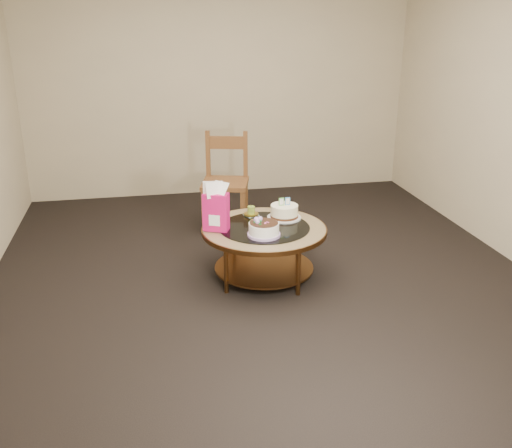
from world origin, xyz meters
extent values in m
plane|color=black|center=(0.00, 0.00, 0.00)|extent=(5.00, 5.00, 0.00)
cube|color=tan|center=(0.00, 2.50, 1.30)|extent=(4.50, 0.02, 2.60)
cube|color=tan|center=(0.00, -2.50, 1.30)|extent=(4.50, 0.02, 2.60)
cylinder|color=brown|center=(0.35, 0.20, 0.21)|extent=(0.04, 0.04, 0.42)
cylinder|color=brown|center=(-0.20, 0.35, 0.21)|extent=(0.04, 0.04, 0.42)
cylinder|color=brown|center=(-0.35, -0.20, 0.21)|extent=(0.04, 0.04, 0.42)
cylinder|color=brown|center=(0.20, -0.35, 0.21)|extent=(0.04, 0.04, 0.42)
cylinder|color=brown|center=(0.00, 0.00, 0.10)|extent=(0.82, 0.82, 0.02)
cylinder|color=brown|center=(0.00, 0.00, 0.43)|extent=(1.02, 1.02, 0.04)
cylinder|color=#A18459|center=(0.00, 0.00, 0.45)|extent=(1.00, 1.00, 0.01)
cylinder|color=black|center=(0.00, 0.00, 0.45)|extent=(0.74, 0.74, 0.01)
cylinder|color=#B792CF|center=(-0.04, -0.19, 0.47)|extent=(0.26, 0.26, 0.02)
cylinder|color=white|center=(-0.04, -0.19, 0.51)|extent=(0.24, 0.24, 0.10)
cylinder|color=black|center=(-0.04, -0.19, 0.57)|extent=(0.22, 0.22, 0.01)
sphere|color=#B792CF|center=(-0.10, -0.16, 0.58)|extent=(0.05, 0.05, 0.05)
sphere|color=#B792CF|center=(-0.06, -0.14, 0.58)|extent=(0.04, 0.04, 0.04)
sphere|color=#B792CF|center=(-0.10, -0.20, 0.58)|extent=(0.04, 0.04, 0.04)
cone|color=#217C2F|center=(-0.06, -0.17, 0.57)|extent=(0.03, 0.03, 0.02)
cone|color=#217C2F|center=(-0.12, -0.18, 0.57)|extent=(0.03, 0.03, 0.02)
cone|color=#217C2F|center=(-0.05, -0.13, 0.57)|extent=(0.03, 0.03, 0.02)
cone|color=#217C2F|center=(-0.08, -0.22, 0.57)|extent=(0.03, 0.03, 0.02)
cylinder|color=silver|center=(0.21, 0.17, 0.46)|extent=(0.29, 0.29, 0.01)
cylinder|color=#402212|center=(0.21, 0.17, 0.48)|extent=(0.23, 0.23, 0.02)
cylinder|color=white|center=(0.21, 0.17, 0.53)|extent=(0.23, 0.23, 0.09)
cube|color=#56B04B|center=(0.18, 0.17, 0.61)|extent=(0.04, 0.01, 0.06)
cube|color=white|center=(0.18, 0.17, 0.61)|extent=(0.03, 0.01, 0.05)
cube|color=#3C84CD|center=(0.24, 0.17, 0.61)|extent=(0.04, 0.01, 0.06)
cube|color=white|center=(0.24, 0.17, 0.61)|extent=(0.03, 0.01, 0.05)
cube|color=#D71464|center=(-0.39, 0.01, 0.61)|extent=(0.22, 0.18, 0.30)
cube|color=white|center=(-0.39, 0.01, 0.56)|extent=(0.13, 0.14, 0.09)
cube|color=tan|center=(-0.05, 0.28, 0.46)|extent=(0.14, 0.14, 0.01)
cylinder|color=gold|center=(-0.05, 0.28, 0.47)|extent=(0.12, 0.12, 0.01)
cylinder|color=olive|center=(-0.05, 0.28, 0.51)|extent=(0.06, 0.06, 0.06)
cylinder|color=black|center=(-0.05, 0.28, 0.55)|extent=(0.00, 0.00, 0.01)
cube|color=brown|center=(-0.14, 1.21, 0.48)|extent=(0.55, 0.55, 0.04)
cube|color=brown|center=(-0.38, 1.07, 0.24)|extent=(0.05, 0.05, 0.48)
cube|color=brown|center=(-0.01, 0.98, 0.24)|extent=(0.05, 0.05, 0.48)
cube|color=brown|center=(-0.28, 1.44, 0.24)|extent=(0.05, 0.05, 0.48)
cube|color=brown|center=(0.09, 1.35, 0.24)|extent=(0.05, 0.05, 0.48)
cube|color=brown|center=(-0.28, 1.44, 0.72)|extent=(0.05, 0.05, 0.49)
cube|color=brown|center=(0.09, 1.35, 0.72)|extent=(0.05, 0.05, 0.49)
cube|color=brown|center=(-0.09, 1.40, 0.85)|extent=(0.38, 0.13, 0.13)
camera|label=1|loc=(-0.91, -4.22, 2.11)|focal=40.00mm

